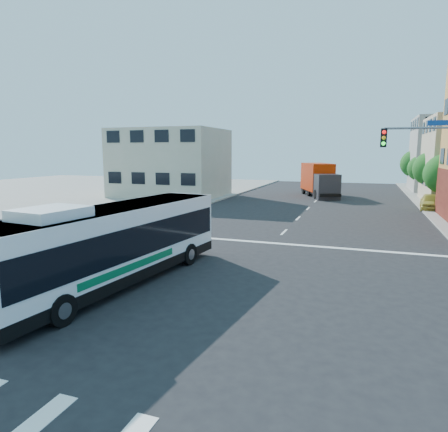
% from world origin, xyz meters
% --- Properties ---
extents(ground, '(120.00, 120.00, 0.00)m').
position_xyz_m(ground, '(0.00, 0.00, 0.00)').
color(ground, black).
rests_on(ground, ground).
extents(sidewalk_nw, '(50.00, 50.00, 0.15)m').
position_xyz_m(sidewalk_nw, '(-35.00, 35.00, 0.07)').
color(sidewalk_nw, gray).
rests_on(sidewalk_nw, ground).
extents(building_west, '(12.06, 10.06, 8.00)m').
position_xyz_m(building_west, '(-17.02, 29.98, 4.01)').
color(building_west, beige).
rests_on(building_west, ground).
extents(street_tree_a, '(3.60, 3.60, 5.53)m').
position_xyz_m(street_tree_a, '(11.90, 27.92, 3.59)').
color(street_tree_a, '#382814').
rests_on(street_tree_a, ground).
extents(street_tree_b, '(3.80, 3.80, 5.79)m').
position_xyz_m(street_tree_b, '(11.90, 35.92, 3.75)').
color(street_tree_b, '#382814').
rests_on(street_tree_b, ground).
extents(street_tree_c, '(3.40, 3.40, 5.29)m').
position_xyz_m(street_tree_c, '(11.90, 43.92, 3.46)').
color(street_tree_c, '#382814').
rests_on(street_tree_c, ground).
extents(street_tree_d, '(4.00, 4.00, 6.03)m').
position_xyz_m(street_tree_d, '(11.90, 51.92, 3.88)').
color(street_tree_d, '#382814').
rests_on(street_tree_d, ground).
extents(transit_bus, '(3.92, 12.14, 3.53)m').
position_xyz_m(transit_bus, '(-4.43, 0.04, 1.73)').
color(transit_bus, black).
rests_on(transit_bus, ground).
extents(box_truck, '(5.60, 9.12, 3.96)m').
position_xyz_m(box_truck, '(-0.20, 36.20, 1.92)').
color(box_truck, '#26262B').
rests_on(box_truck, ground).
extents(parked_car, '(2.25, 4.64, 1.53)m').
position_xyz_m(parked_car, '(10.89, 27.93, 0.76)').
color(parked_car, gold).
rests_on(parked_car, ground).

